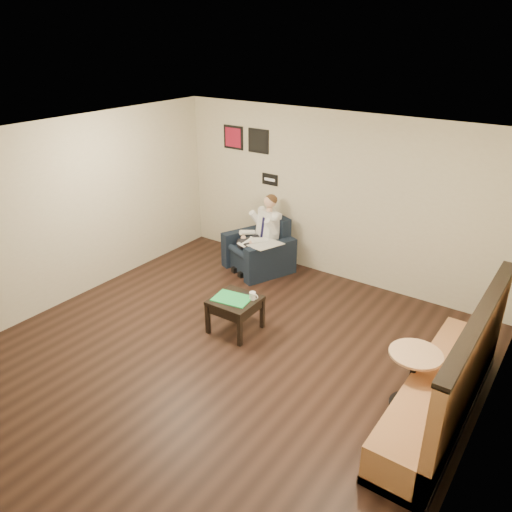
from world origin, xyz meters
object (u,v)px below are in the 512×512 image
Objects in this scene: smartphone at (246,295)px; green_folder at (232,299)px; coffee_mug at (252,296)px; seated_man at (252,237)px; side_table at (235,315)px; armchair at (258,245)px; banquette at (445,363)px; cafe_table at (412,380)px.

green_folder is at bearing -103.96° from smartphone.
smartphone is (0.09, 0.20, -0.00)m from green_folder.
green_folder is at bearing -145.25° from coffee_mug.
green_folder is 3.21× the size of smartphone.
seated_man is 8.19× the size of smartphone.
side_table is (0.92, -1.71, -0.39)m from seated_man.
seated_man reaches higher than armchair.
coffee_mug is at bearing 175.31° from banquette.
green_folder is at bearing 178.10° from cafe_table.
coffee_mug is (1.07, -1.68, 0.09)m from armchair.
banquette is (3.80, -1.79, 0.06)m from seated_man.
armchair reaches higher than cafe_table.
cafe_table reaches higher than smartphone.
side_table is 0.26m from green_folder.
armchair reaches higher than smartphone.
banquette is at bearing 3.64° from smartphone.
side_table is at bearing 178.40° from banquette.
coffee_mug is 2.69m from banquette.
banquette reaches higher than side_table.
seated_man is 1.98m from side_table.
smartphone is (0.93, -1.64, 0.04)m from armchair.
seated_man reaches higher than side_table.
cafe_table is at bearing 2.34° from smartphone.
banquette reaches higher than coffee_mug.
coffee_mug is at bearing -34.68° from armchair.
coffee_mug is (0.23, 0.16, 0.05)m from green_folder.
green_folder reaches higher than smartphone.
seated_man is at bearing 125.52° from coffee_mug.
green_folder is at bearing -40.09° from seated_man.
banquette reaches higher than green_folder.
green_folder is at bearing 178.87° from banquette.
seated_man is 3.94m from cafe_table.
banquette is at bearing -2.43° from seated_man.
seated_man is (-0.05, -0.11, 0.17)m from armchair.
seated_man is at bearing 117.11° from green_folder.
smartphone is (0.97, -1.53, -0.13)m from seated_man.
armchair is at bearing 153.09° from banquette.
banquette is 3.79× the size of cafe_table.
seated_man is 12.06× the size of coffee_mug.
side_table is 5.79× the size of coffee_mug.
side_table is 3.93× the size of smartphone.
cafe_table is at bearing -5.99° from coffee_mug.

